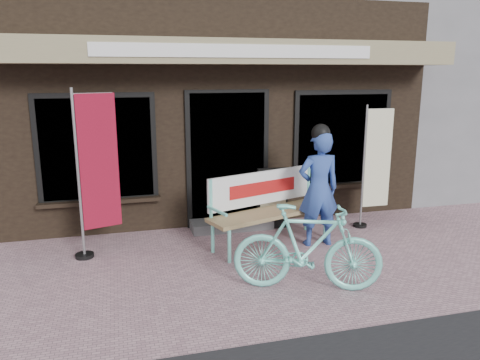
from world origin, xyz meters
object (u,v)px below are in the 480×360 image
object	(u,v)px
nobori_red	(96,171)
menu_stand	(272,198)
bicycle	(308,248)
bench	(268,202)
nobori_cream	(375,165)
person	(319,187)

from	to	relation	value
nobori_red	menu_stand	bearing A→B (deg)	-7.92
bicycle	nobori_red	world-z (taller)	nobori_red
bench	nobori_red	xyz separation A→B (m)	(-2.36, 0.17, 0.56)
bench	nobori_cream	distance (m)	1.96
nobori_red	menu_stand	distance (m)	2.77
person	nobori_red	world-z (taller)	nobori_red
bicycle	nobori_red	bearing A→B (deg)	73.70
nobori_cream	nobori_red	bearing A→B (deg)	-177.53
nobori_cream	bench	bearing A→B (deg)	-170.33
menu_stand	bench	bearing A→B (deg)	-111.34
bicycle	nobori_cream	distance (m)	2.73
person	nobori_cream	distance (m)	1.34
person	nobori_red	bearing A→B (deg)	174.74
nobori_cream	menu_stand	world-z (taller)	nobori_cream
bench	bicycle	size ratio (longest dim) A/B	1.17
menu_stand	bicycle	bearing A→B (deg)	-94.79
nobori_cream	person	bearing A→B (deg)	-155.05
bicycle	nobori_cream	world-z (taller)	nobori_cream
nobori_cream	menu_stand	xyz separation A→B (m)	(-1.61, 0.31, -0.51)
bench	bicycle	world-z (taller)	bench
bench	nobori_cream	world-z (taller)	nobori_cream
person	menu_stand	size ratio (longest dim) A/B	1.79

